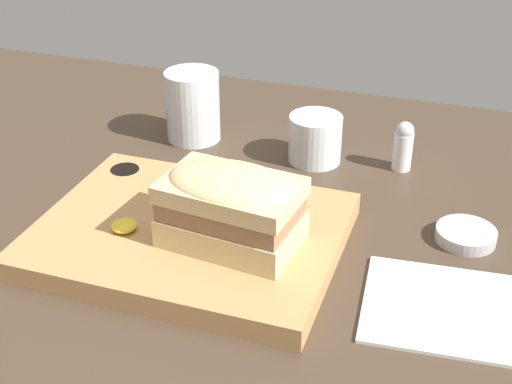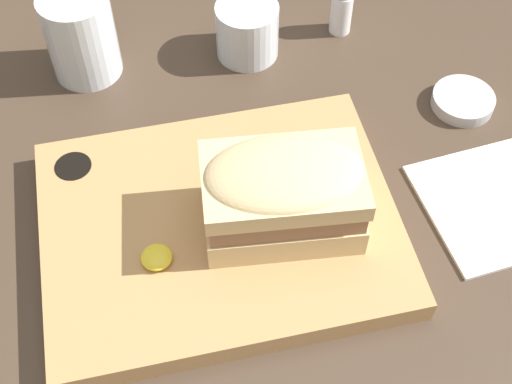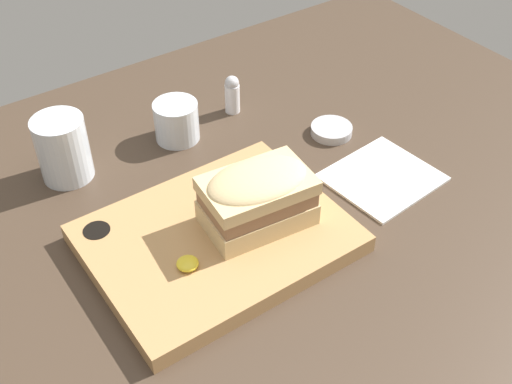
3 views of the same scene
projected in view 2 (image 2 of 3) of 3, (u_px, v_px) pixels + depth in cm
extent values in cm
cube|color=#423326|center=(238.00, 286.00, 65.84)|extent=(144.81, 110.51, 2.00)
cube|color=tan|center=(220.00, 227.00, 67.00)|extent=(32.88, 25.70, 2.58)
cylinder|color=black|center=(74.00, 170.00, 70.15)|extent=(3.60, 3.60, 1.29)
cube|color=#DBBC84|center=(282.00, 211.00, 64.59)|extent=(14.90, 10.40, 3.14)
cube|color=#936B4C|center=(283.00, 194.00, 62.47)|extent=(14.30, 9.99, 2.13)
cube|color=#DBBC84|center=(283.00, 180.00, 60.86)|extent=(14.90, 10.40, 1.88)
ellipsoid|color=#DBBC84|center=(284.00, 174.00, 60.23)|extent=(14.60, 10.20, 2.83)
ellipsoid|color=yellow|center=(157.00, 257.00, 62.84)|extent=(2.80, 2.80, 1.12)
cylinder|color=silver|center=(81.00, 35.00, 77.44)|extent=(7.65, 7.65, 10.00)
cylinder|color=silver|center=(85.00, 53.00, 79.49)|extent=(6.73, 6.73, 4.50)
cylinder|color=silver|center=(247.00, 30.00, 80.58)|extent=(7.15, 7.15, 6.47)
cylinder|color=#5B141E|center=(247.00, 33.00, 80.89)|extent=(6.43, 6.43, 5.29)
cube|color=white|center=(503.00, 201.00, 70.09)|extent=(16.40, 15.01, 0.40)
cylinder|color=white|center=(341.00, 13.00, 83.39)|extent=(2.53, 2.53, 5.14)
cylinder|color=#B2B2B7|center=(463.00, 101.00, 77.50)|extent=(6.76, 6.76, 1.45)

